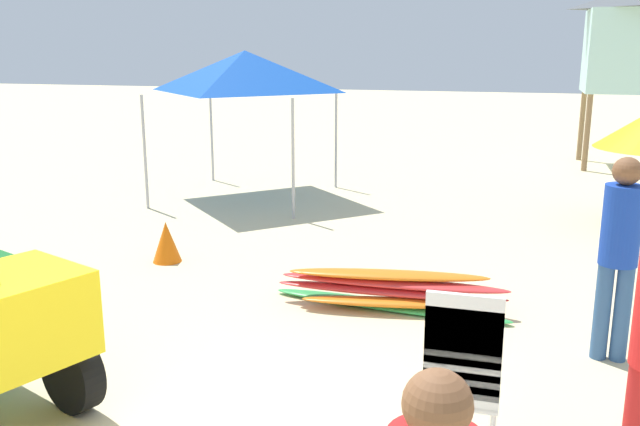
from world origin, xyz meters
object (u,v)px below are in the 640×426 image
(lifeguard_near_left, at_px, (619,245))
(popup_canopy, at_px, (245,71))
(stacked_plastic_chairs, at_px, (463,361))
(surfboard_pile, at_px, (391,291))
(lifeguard_tower, at_px, (630,40))
(traffic_cone_near, at_px, (166,242))

(lifeguard_near_left, relative_size, popup_canopy, 0.67)
(stacked_plastic_chairs, height_order, surfboard_pile, stacked_plastic_chairs)
(stacked_plastic_chairs, xyz_separation_m, lifeguard_near_left, (1.13, 1.88, 0.34))
(stacked_plastic_chairs, bearing_deg, popup_canopy, 121.56)
(popup_canopy, bearing_deg, surfboard_pile, -53.31)
(stacked_plastic_chairs, relative_size, surfboard_pile, 0.47)
(popup_canopy, bearing_deg, lifeguard_tower, 38.11)
(lifeguard_near_left, bearing_deg, surfboard_pile, 163.09)
(stacked_plastic_chairs, height_order, traffic_cone_near, stacked_plastic_chairs)
(stacked_plastic_chairs, distance_m, traffic_cone_near, 5.19)
(stacked_plastic_chairs, xyz_separation_m, popup_canopy, (-4.43, 7.22, 1.56))
(popup_canopy, bearing_deg, stacked_plastic_chairs, -58.44)
(lifeguard_near_left, distance_m, traffic_cone_near, 5.35)
(stacked_plastic_chairs, height_order, popup_canopy, popup_canopy)
(stacked_plastic_chairs, distance_m, lifeguard_tower, 13.04)
(lifeguard_tower, height_order, traffic_cone_near, lifeguard_tower)
(lifeguard_tower, bearing_deg, traffic_cone_near, -124.66)
(lifeguard_near_left, relative_size, traffic_cone_near, 3.43)
(lifeguard_tower, bearing_deg, popup_canopy, -141.89)
(lifeguard_tower, bearing_deg, stacked_plastic_chairs, -101.03)
(lifeguard_near_left, xyz_separation_m, lifeguard_tower, (1.34, 10.74, 1.78))
(popup_canopy, xyz_separation_m, traffic_cone_near, (0.46, -3.89, -2.00))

